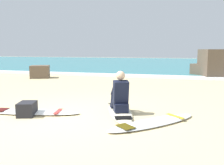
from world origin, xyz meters
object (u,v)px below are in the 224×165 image
at_px(surfer_seated, 120,96).
at_px(surfboard_spare_far, 154,122).
at_px(surfboard_main, 120,111).
at_px(beach_bag, 27,109).
at_px(surfboard_spare_near, 31,112).
at_px(shoreline_rock, 40,72).

xyz_separation_m(surfer_seated, surfboard_spare_far, (0.87, -0.59, -0.40)).
bearing_deg(surfboard_main, surfer_seated, -74.25).
bearing_deg(surfboard_main, beach_bag, -154.78).
xyz_separation_m(surfboard_main, surfer_seated, (0.04, -0.14, 0.40)).
xyz_separation_m(surfboard_spare_near, surfboard_spare_far, (2.90, -0.02, 0.00)).
xyz_separation_m(surfboard_spare_near, shoreline_rock, (-3.92, 6.50, 0.30)).
bearing_deg(shoreline_rock, surfboard_spare_far, -43.71).
distance_m(surfboard_spare_far, shoreline_rock, 9.44).
height_order(surfer_seated, surfboard_spare_near, surfer_seated).
height_order(surfer_seated, shoreline_rock, surfer_seated).
bearing_deg(shoreline_rock, surfer_seated, -44.87).
relative_size(surfer_seated, beach_bag, 1.97).
relative_size(surfboard_main, shoreline_rock, 2.45).
bearing_deg(surfboard_spare_near, beach_bag, -79.36).
relative_size(surfer_seated, surfboard_spare_near, 0.39).
xyz_separation_m(surfboard_spare_far, beach_bag, (-2.86, -0.19, 0.12)).
height_order(surfboard_spare_near, surfboard_spare_far, same).
distance_m(surfboard_main, beach_bag, 2.16).
bearing_deg(surfboard_spare_far, surfboard_main, 141.14).
relative_size(surfboard_spare_far, shoreline_rock, 2.13).
bearing_deg(surfboard_main, surfboard_spare_near, -160.35).
distance_m(surfboard_main, surfer_seated, 0.42).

